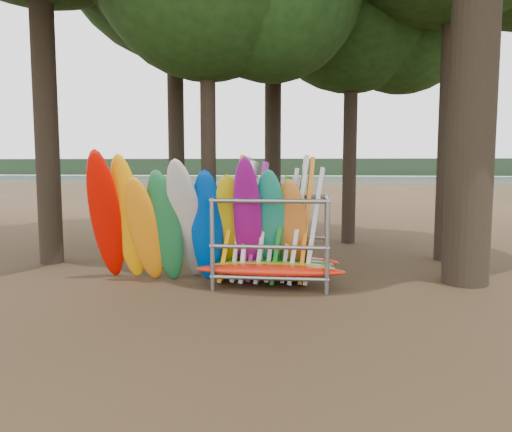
# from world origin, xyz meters

# --- Properties ---
(ground) EXTENTS (120.00, 120.00, 0.00)m
(ground) POSITION_xyz_m (0.00, 0.00, 0.00)
(ground) COLOR #47331E
(ground) RESTS_ON ground
(lake) EXTENTS (160.00, 160.00, 0.00)m
(lake) POSITION_xyz_m (0.00, 60.00, 0.00)
(lake) COLOR gray
(lake) RESTS_ON ground
(far_shore) EXTENTS (160.00, 4.00, 4.00)m
(far_shore) POSITION_xyz_m (0.00, 110.00, 2.00)
(far_shore) COLOR black
(far_shore) RESTS_ON ground
(kayak_row) EXTENTS (4.97, 2.07, 3.10)m
(kayak_row) POSITION_xyz_m (-1.17, 0.28, 1.31)
(kayak_row) COLOR #E50900
(kayak_row) RESTS_ON ground
(storage_rack) EXTENTS (3.19, 1.58, 2.87)m
(storage_rack) POSITION_xyz_m (0.52, 0.47, 0.94)
(storage_rack) COLOR gray
(storage_rack) RESTS_ON ground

